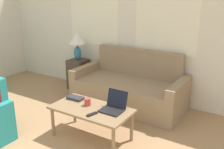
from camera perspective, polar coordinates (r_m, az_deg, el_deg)
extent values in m
cube|color=silver|center=(4.80, 4.34, 10.27)|extent=(6.90, 0.05, 2.60)
cube|color=white|center=(5.19, -4.06, 13.63)|extent=(1.10, 0.01, 1.30)
cube|color=white|center=(4.49, 11.77, 12.62)|extent=(1.10, 0.01, 1.30)
cube|color=#937A5B|center=(4.53, 3.50, -4.24)|extent=(1.62, 0.87, 0.46)
cube|color=#937A5B|center=(4.76, 5.71, -0.07)|extent=(1.62, 0.12, 0.95)
cube|color=#937A5B|center=(4.96, -5.45, -1.38)|extent=(0.14, 0.87, 0.61)
cube|color=#937A5B|center=(4.19, 14.19, -5.59)|extent=(0.14, 0.87, 0.61)
cube|color=#4C3D2D|center=(5.37, -7.32, 0.09)|extent=(0.35, 0.35, 0.61)
ellipsoid|color=teal|center=(5.25, -7.51, 4.61)|extent=(0.15, 0.15, 0.27)
cylinder|color=tan|center=(5.22, -7.58, 6.35)|extent=(0.02, 0.02, 0.06)
cone|color=white|center=(5.19, -7.64, 7.82)|extent=(0.32, 0.32, 0.21)
cube|color=#8E704C|center=(3.51, -4.55, -7.51)|extent=(1.08, 0.56, 0.03)
cylinder|color=#8E704C|center=(3.75, -12.75, -10.05)|extent=(0.04, 0.04, 0.42)
cylinder|color=#8E704C|center=(3.21, 0.30, -14.69)|extent=(0.04, 0.04, 0.42)
cylinder|color=#8E704C|center=(4.05, -8.15, -7.55)|extent=(0.04, 0.04, 0.42)
cylinder|color=#8E704C|center=(3.56, 4.30, -11.22)|extent=(0.04, 0.04, 0.42)
cube|color=black|center=(3.40, -0.11, -7.88)|extent=(0.29, 0.23, 0.02)
cube|color=black|center=(3.46, 1.16, -5.21)|extent=(0.29, 0.07, 0.22)
cylinder|color=#B23D38|center=(3.57, -5.35, -5.95)|extent=(0.09, 0.09, 0.10)
cube|color=#2D2D33|center=(3.79, -7.96, -5.08)|extent=(0.24, 0.14, 0.04)
cube|color=black|center=(3.32, -4.38, -8.61)|extent=(0.08, 0.16, 0.02)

